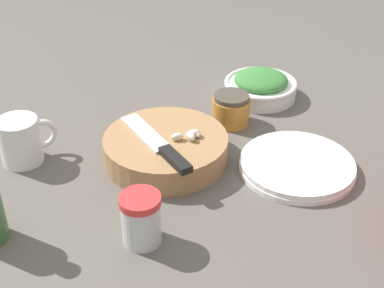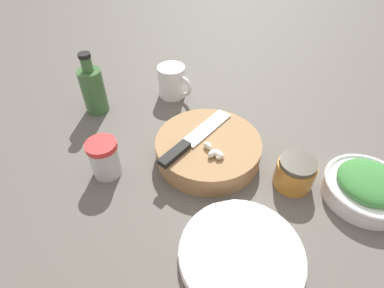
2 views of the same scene
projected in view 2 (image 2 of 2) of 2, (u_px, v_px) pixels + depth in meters
The scene contains 10 objects.
ground_plane at pixel (182, 176), 0.64m from camera, with size 5.00×5.00×0.00m, color #56514C.
cutting_board at pixel (207, 148), 0.66m from camera, with size 0.23×0.23×0.05m.
chef_knife at pixel (192, 140), 0.64m from camera, with size 0.05×0.22×0.01m.
garlic_cloves at pixel (214, 152), 0.61m from camera, with size 0.06×0.03×0.02m.
herb_bowl at pixel (367, 187), 0.58m from camera, with size 0.16×0.16×0.06m.
spice_jar at pixel (105, 158), 0.62m from camera, with size 0.06×0.06×0.08m.
coffee_mug at pixel (173, 82), 0.83m from camera, with size 0.11×0.08×0.09m.
plate_stack at pixel (241, 254), 0.50m from camera, with size 0.21×0.21×0.02m.
honey_jar at pixel (295, 173), 0.60m from camera, with size 0.08×0.08×0.06m.
oil_bottle at pixel (93, 89), 0.77m from camera, with size 0.06×0.06×0.16m.
Camera 2 is at (-0.31, 0.28, 0.49)m, focal length 28.00 mm.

